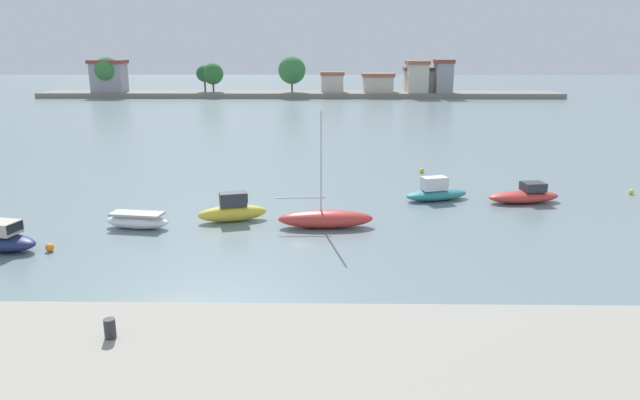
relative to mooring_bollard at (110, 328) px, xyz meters
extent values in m
plane|color=slate|center=(-0.44, 6.19, -2.95)|extent=(400.00, 400.00, 0.00)
cube|color=#9E998C|center=(-0.44, -0.59, -1.61)|extent=(84.66, 5.53, 2.69)
cylinder|color=#2D2D33|center=(0.00, 0.00, 0.00)|extent=(0.29, 0.29, 0.53)
cube|color=#BCB2A3|center=(-10.82, 14.03, -1.75)|extent=(1.96, 1.57, 0.65)
cube|color=black|center=(-9.98, 13.83, -1.68)|extent=(0.33, 1.08, 0.45)
ellipsoid|color=white|center=(-5.22, 17.86, -2.57)|extent=(3.82, 1.83, 0.77)
cube|color=#AFAFAF|center=(-5.22, 17.86, -2.12)|extent=(3.06, 1.51, 0.14)
ellipsoid|color=yellow|center=(-0.08, 19.32, -2.48)|extent=(4.18, 2.23, 0.94)
cube|color=#333338|center=(-0.01, 19.34, -1.62)|extent=(1.72, 1.25, 0.78)
cube|color=black|center=(0.73, 19.56, -1.54)|extent=(0.29, 0.75, 0.54)
ellipsoid|color=#C63833|center=(5.41, 18.19, -2.46)|extent=(5.46, 1.82, 0.99)
cylinder|color=silver|center=(5.15, 18.17, 0.83)|extent=(0.10, 0.10, 5.59)
cylinder|color=#B7B7BC|center=(3.98, 18.11, -1.21)|extent=(2.86, 0.23, 0.08)
ellipsoid|color=teal|center=(12.80, 24.43, -2.60)|extent=(4.63, 2.78, 0.72)
cube|color=silver|center=(12.58, 24.36, -1.80)|extent=(1.83, 1.35, 0.87)
cube|color=black|center=(13.36, 24.61, -1.72)|extent=(0.32, 0.80, 0.61)
ellipsoid|color=#C63833|center=(18.41, 23.86, -2.57)|extent=(4.99, 2.40, 0.77)
cube|color=#333338|center=(19.00, 23.95, -1.90)|extent=(1.57, 1.38, 0.56)
cube|color=black|center=(19.70, 24.07, -1.84)|extent=(0.25, 1.06, 0.40)
sphere|color=orange|center=(-8.38, 13.89, -2.74)|extent=(0.42, 0.42, 0.42)
sphere|color=yellow|center=(13.14, 33.12, -2.76)|extent=(0.39, 0.39, 0.39)
sphere|color=yellow|center=(26.62, 26.18, -2.78)|extent=(0.35, 0.35, 0.35)
cube|color=gray|center=(-0.44, 107.70, -2.44)|extent=(105.26, 9.53, 1.02)
cube|color=#99939E|center=(-39.26, 106.73, 0.90)|extent=(6.37, 4.57, 5.66)
cube|color=brown|center=(-39.26, 106.73, 4.08)|extent=(7.01, 5.03, 0.70)
cube|color=beige|center=(6.17, 107.68, -0.28)|extent=(4.41, 3.40, 3.32)
cube|color=#995B42|center=(6.17, 107.68, 1.73)|extent=(4.86, 3.74, 0.70)
cube|color=beige|center=(15.46, 107.93, -0.41)|extent=(5.91, 5.15, 3.05)
cube|color=#995B42|center=(15.46, 107.93, 1.47)|extent=(6.50, 5.67, 0.70)
cube|color=beige|center=(23.18, 106.49, 0.84)|extent=(4.02, 5.16, 5.54)
cube|color=#995B42|center=(23.18, 106.49, 3.96)|extent=(4.42, 5.68, 0.70)
cube|color=beige|center=(24.20, 108.84, 0.16)|extent=(6.16, 3.85, 4.18)
cube|color=#565156|center=(24.20, 108.84, 2.59)|extent=(6.77, 4.23, 0.70)
cube|color=#99939E|center=(28.45, 106.36, 0.96)|extent=(3.28, 4.40, 5.78)
cube|color=brown|center=(28.45, 106.36, 4.20)|extent=(3.61, 4.84, 0.70)
cylinder|color=brown|center=(-18.23, 107.60, -0.99)|extent=(0.36, 0.36, 1.88)
sphere|color=#2D6B33|center=(-18.23, 107.60, 1.67)|extent=(4.31, 4.31, 4.31)
cylinder|color=brown|center=(-2.01, 106.64, -0.85)|extent=(0.36, 0.36, 2.18)
sphere|color=#387A3D|center=(-2.01, 106.64, 2.45)|extent=(5.51, 5.51, 5.51)
cylinder|color=brown|center=(28.74, 108.10, -0.83)|extent=(0.36, 0.36, 2.21)
sphere|color=#2D6B33|center=(28.74, 108.10, 1.57)|extent=(3.25, 3.25, 3.25)
cylinder|color=brown|center=(-20.01, 107.95, -0.79)|extent=(0.36, 0.36, 2.29)
sphere|color=#235B2D|center=(-20.01, 107.95, 1.69)|extent=(3.35, 3.35, 3.35)
cylinder|color=brown|center=(-39.21, 106.05, -0.78)|extent=(0.36, 0.36, 2.31)
sphere|color=#387A3D|center=(-39.21, 106.05, 2.48)|extent=(5.26, 5.26, 5.26)
camera|label=1|loc=(5.60, -13.51, 6.98)|focal=32.77mm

